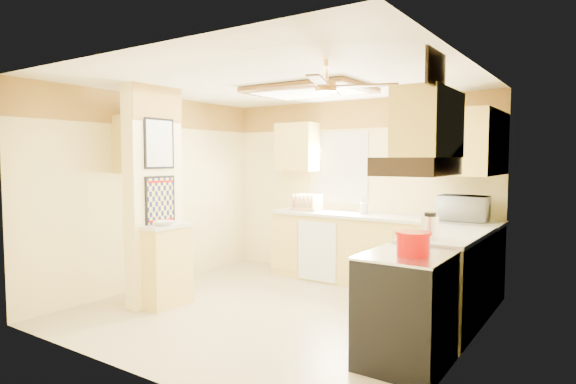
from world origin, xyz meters
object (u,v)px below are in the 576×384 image
Objects in this scene: microwave at (464,208)px; kettle at (430,227)px; dutch_oven at (413,243)px; stove at (406,309)px; bowl at (164,223)px.

microwave is 2.21× the size of kettle.
microwave is at bearing 92.82° from kettle.
microwave is 2.20m from dutch_oven.
bowl is (-2.76, -0.08, 0.51)m from stove.
bowl reaches higher than stove.
dutch_oven is 0.69m from kettle.
stove is at bearing -87.84° from kettle.
bowl is at bearing -164.80° from kettle.
bowl is 2.82m from dutch_oven.
dutch_oven is (0.06, -0.02, 0.55)m from stove.
bowl is 0.74× the size of dutch_oven.
microwave is 1.51m from kettle.
microwave is (-0.10, 2.17, 0.63)m from stove.
dutch_oven reaches higher than stove.
stove is 2.26m from microwave.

